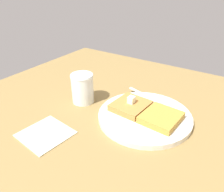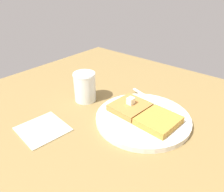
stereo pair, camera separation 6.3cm
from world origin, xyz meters
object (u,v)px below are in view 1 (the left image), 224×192
at_px(plate, 145,116).
at_px(napkin, 46,134).
at_px(fork, 150,98).
at_px(syrup_jar, 83,90).

relative_size(plate, napkin, 2.24).
height_order(plate, fork, fork).
xyz_separation_m(plate, napkin, (-0.18, -0.20, -0.01)).
height_order(plate, napkin, plate).
xyz_separation_m(plate, fork, (-0.02, 0.09, 0.01)).
height_order(plate, syrup_jar, syrup_jar).
bearing_deg(syrup_jar, napkin, -81.36).
bearing_deg(plate, napkin, -131.27).
xyz_separation_m(syrup_jar, napkin, (0.03, -0.18, -0.04)).
bearing_deg(syrup_jar, fork, 30.95).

